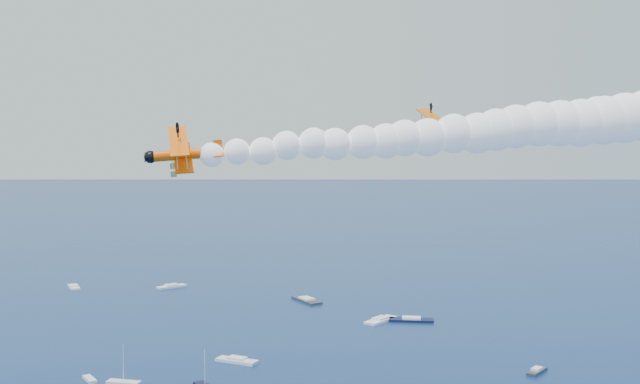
{
  "coord_description": "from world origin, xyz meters",
  "views": [
    {
      "loc": [
        -6.37,
        -68.35,
        53.99
      ],
      "look_at": [
        -2.12,
        16.66,
        47.96
      ],
      "focal_mm": 42.54,
      "sensor_mm": 36.0,
      "label": 1
    }
  ],
  "objects": [
    {
      "name": "biplane_lead",
      "position": [
        12.09,
        22.95,
        55.57
      ],
      "size": [
        7.63,
        9.0,
        6.64
      ],
      "primitive_type": null,
      "rotation": [
        -0.26,
        0.07,
        3.26
      ],
      "color": "#D95704"
    },
    {
      "name": "biplane_trail",
      "position": [
        -16.32,
        10.37,
        52.35
      ],
      "size": [
        9.52,
        11.43,
        8.67
      ],
      "primitive_type": null,
      "rotation": [
        -0.33,
        0.07,
        3.29
      ],
      "color": "#FC5A05"
    },
    {
      "name": "smoke_trail_trail",
      "position": [
        18.81,
        15.45,
        55.1
      ],
      "size": [
        73.01,
        26.42,
        12.57
      ],
      "primitive_type": null,
      "rotation": [
        0.0,
        0.0,
        3.29
      ],
      "color": "white"
    },
    {
      "name": "spectator_boats",
      "position": [
        -5.9,
        119.47,
        0.35
      ],
      "size": [
        246.23,
        189.26,
        0.7
      ],
      "color": "silver",
      "rests_on": "ground"
    }
  ]
}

